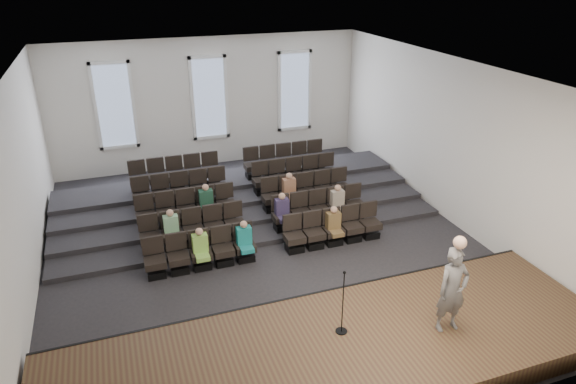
{
  "coord_description": "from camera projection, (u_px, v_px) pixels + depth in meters",
  "views": [
    {
      "loc": [
        -3.68,
        -12.42,
        7.55
      ],
      "look_at": [
        0.92,
        0.5,
        1.34
      ],
      "focal_mm": 32.0,
      "sensor_mm": 36.0,
      "label": 1
    }
  ],
  "objects": [
    {
      "name": "wall_back",
      "position": [
        209.0,
        103.0,
        19.89
      ],
      "size": [
        12.0,
        0.04,
        5.0
      ],
      "primitive_type": "cube",
      "color": "silver",
      "rests_on": "ground"
    },
    {
      "name": "risers",
      "position": [
        237.0,
        196.0,
        17.54
      ],
      "size": [
        11.8,
        4.8,
        0.6
      ],
      "color": "black",
      "rests_on": "ground"
    },
    {
      "name": "wall_left",
      "position": [
        17.0,
        196.0,
        12.03
      ],
      "size": [
        0.04,
        14.0,
        5.0
      ],
      "primitive_type": "cube",
      "color": "silver",
      "rests_on": "ground"
    },
    {
      "name": "wall_front",
      "position": [
        396.0,
        322.0,
        7.85
      ],
      "size": [
        12.0,
        0.04,
        5.0
      ],
      "primitive_type": "cube",
      "color": "silver",
      "rests_on": "ground"
    },
    {
      "name": "stage_lip",
      "position": [
        306.0,
        304.0,
        11.94
      ],
      "size": [
        11.8,
        0.06,
        0.52
      ],
      "primitive_type": "cube",
      "color": "black",
      "rests_on": "ground"
    },
    {
      "name": "ceiling",
      "position": [
        260.0,
        71.0,
        12.84
      ],
      "size": [
        12.0,
        14.0,
        0.02
      ],
      "primitive_type": "cube",
      "color": "white",
      "rests_on": "ground"
    },
    {
      "name": "windows",
      "position": [
        209.0,
        98.0,
        19.75
      ],
      "size": [
        8.44,
        0.1,
        3.24
      ],
      "color": "white",
      "rests_on": "wall_back"
    },
    {
      "name": "seating_rows",
      "position": [
        249.0,
        202.0,
        15.94
      ],
      "size": [
        6.8,
        4.7,
        1.67
      ],
      "color": "black",
      "rests_on": "ground"
    },
    {
      "name": "wall_right",
      "position": [
        450.0,
        141.0,
        15.71
      ],
      "size": [
        0.04,
        14.0,
        5.0
      ],
      "primitive_type": "cube",
      "color": "silver",
      "rests_on": "ground"
    },
    {
      "name": "speaker",
      "position": [
        452.0,
        290.0,
        10.4
      ],
      "size": [
        0.7,
        0.47,
        1.89
      ],
      "primitive_type": "imported",
      "rotation": [
        0.0,
        0.0,
        -0.02
      ],
      "color": "#5F5D5A",
      "rests_on": "stage"
    },
    {
      "name": "ground",
      "position": [
        264.0,
        245.0,
        14.9
      ],
      "size": [
        14.0,
        14.0,
        0.0
      ],
      "primitive_type": "plane",
      "color": "black",
      "rests_on": "ground"
    },
    {
      "name": "audience",
      "position": [
        260.0,
        215.0,
        14.84
      ],
      "size": [
        5.45,
        2.64,
        1.1
      ],
      "color": "#8EC850",
      "rests_on": "seating_rows"
    },
    {
      "name": "mic_stand",
      "position": [
        342.0,
        314.0,
        10.49
      ],
      "size": [
        0.25,
        0.25,
        1.49
      ],
      "color": "black",
      "rests_on": "stage"
    },
    {
      "name": "stage",
      "position": [
        338.0,
        354.0,
        10.42
      ],
      "size": [
        11.8,
        3.6,
        0.5
      ],
      "primitive_type": "cube",
      "color": "#49381F",
      "rests_on": "ground"
    }
  ]
}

